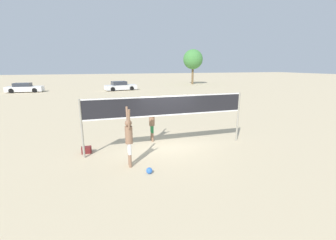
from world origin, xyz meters
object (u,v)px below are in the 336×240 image
at_px(parked_car_near, 24,88).
at_px(parked_car_mid, 120,86).
at_px(volleyball_net, 168,109).
at_px(tree_left_cluster, 193,59).
at_px(volleyball, 149,171).
at_px(player_spiker, 129,136).
at_px(player_blocker, 152,121).
at_px(gear_bag, 87,150).

bearing_deg(parked_car_near, parked_car_mid, -3.55).
xyz_separation_m(volleyball_net, parked_car_near, (-13.04, 27.85, -1.25)).
bearing_deg(tree_left_cluster, volleyball, -115.65).
bearing_deg(volleyball, player_spiker, 124.77).
bearing_deg(player_blocker, volleyball, -15.10).
bearing_deg(volleyball, volleyball_net, 57.83).
relative_size(player_blocker, volleyball, 8.81).
xyz_separation_m(player_spiker, tree_left_cluster, (17.82, 35.09, 3.74)).
bearing_deg(volleyball, parked_car_near, 111.16).
xyz_separation_m(player_spiker, parked_car_near, (-11.07, 29.25, -0.61)).
distance_m(parked_car_mid, tree_left_cluster, 17.58).
xyz_separation_m(player_spiker, volleyball, (0.57, -0.82, -1.10)).
bearing_deg(parked_car_mid, volleyball, -104.12).
bearing_deg(parked_car_near, volleyball, -65.99).
distance_m(volleyball_net, volleyball, 3.15).
xyz_separation_m(player_blocker, tree_left_cluster, (16.30, 32.43, 3.91)).
distance_m(player_blocker, parked_car_near, 29.42).
distance_m(player_spiker, volleyball, 1.49).
xyz_separation_m(volleyball_net, parked_car_mid, (0.48, 26.33, -1.23)).
height_order(volleyball_net, gear_bag, volleyball_net).
distance_m(player_spiker, parked_car_near, 31.28).
height_order(volleyball_net, parked_car_mid, volleyball_net).
bearing_deg(tree_left_cluster, parked_car_mid, -154.41).
bearing_deg(parked_car_mid, player_spiker, -105.40).
xyz_separation_m(volleyball_net, gear_bag, (-3.61, 0.50, -1.70)).
bearing_deg(tree_left_cluster, parked_car_near, -168.56).
distance_m(volleyball_net, gear_bag, 4.03).
height_order(player_spiker, tree_left_cluster, tree_left_cluster).
bearing_deg(volleyball, tree_left_cluster, 64.35).
relative_size(parked_car_near, tree_left_cluster, 0.69).
relative_size(volleyball, parked_car_mid, 0.05).
relative_size(volleyball_net, parked_car_mid, 1.49).
bearing_deg(player_blocker, player_spiker, -29.60).
bearing_deg(player_blocker, parked_car_near, -154.67).
bearing_deg(volleyball, player_blocker, 74.90).
relative_size(player_spiker, tree_left_cluster, 0.33).
xyz_separation_m(player_blocker, parked_car_mid, (0.93, 25.07, -0.42)).
relative_size(parked_car_mid, tree_left_cluster, 0.72).
distance_m(parked_car_near, tree_left_cluster, 29.79).
height_order(volleyball_net, player_blocker, volleyball_net).
bearing_deg(parked_car_near, player_spiker, -66.43).
relative_size(parked_car_near, parked_car_mid, 0.96).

